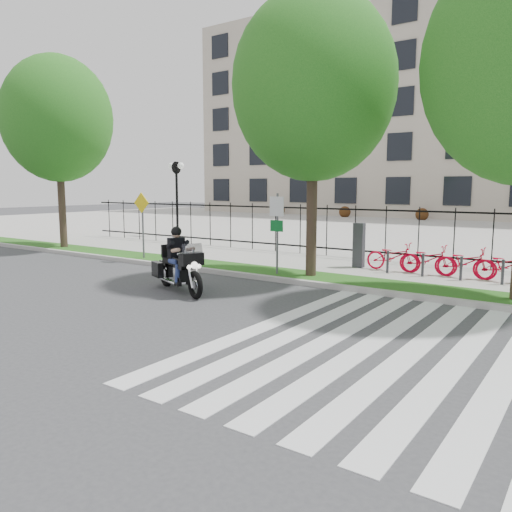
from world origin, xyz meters
The scene contains 14 objects.
ground centered at (0.00, 0.00, 0.00)m, with size 120.00×120.00×0.00m, color #373739.
curb centered at (0.00, 4.10, 0.07)m, with size 60.00×0.20×0.15m, color #A4A19B.
grass_verge centered at (0.00, 4.95, 0.07)m, with size 60.00×1.50×0.15m, color #1A5014.
sidewalk centered at (0.00, 7.45, 0.07)m, with size 60.00×3.50×0.15m, color #9B9991.
plaza centered at (0.00, 25.00, 0.05)m, with size 80.00×34.00×0.10m, color #9B9991.
crosswalk_stripes centered at (4.83, 0.00, 0.01)m, with size 5.70×8.00×0.01m, color silver, non-canonical shape.
iron_fence centered at (0.00, 9.20, 1.15)m, with size 30.00×0.06×2.00m, color black, non-canonical shape.
lamp_post_left centered at (-12.00, 12.00, 3.21)m, with size 1.06×0.70×4.25m.
street_tree_0 centered at (-12.26, 4.95, 5.78)m, with size 4.76×4.76×8.38m.
street_tree_1 centered at (0.46, 4.95, 5.76)m, with size 4.82×4.82×8.39m.
bike_share_station centered at (4.90, 7.20, 0.62)m, with size 7.76×0.85×1.50m.
sign_pole_regulatory centered at (-0.55, 4.58, 1.74)m, with size 0.50×0.09×2.50m.
sign_pole_warning centered at (-6.62, 4.58, 1.74)m, with size 0.78×0.09×2.49m.
motorcycle_rider centered at (-1.62, 1.35, 0.71)m, with size 2.60×1.47×2.14m.
Camera 1 is at (7.79, -8.37, 2.85)m, focal length 35.00 mm.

